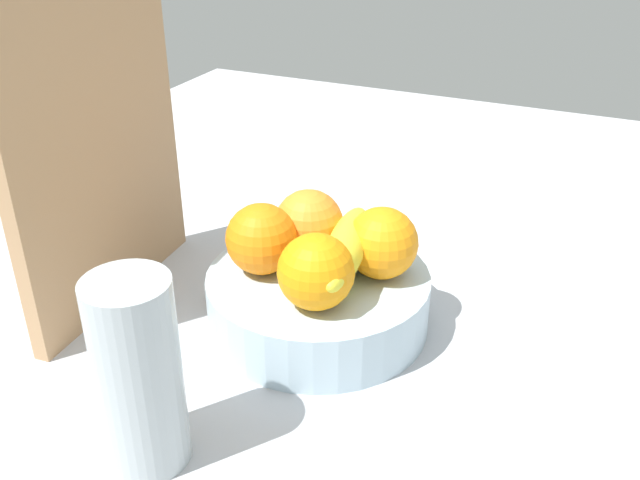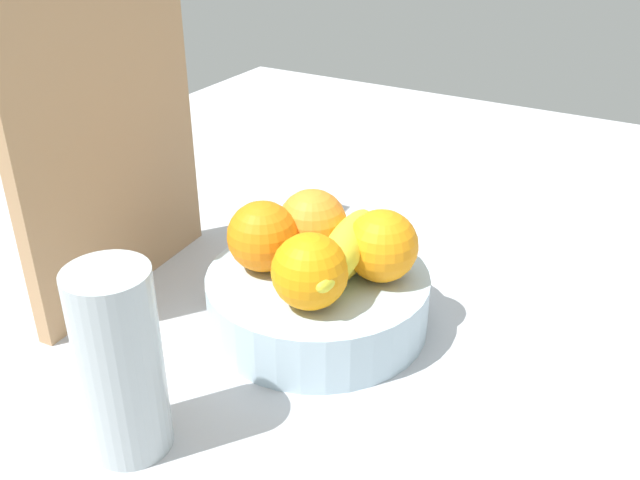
# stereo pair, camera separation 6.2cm
# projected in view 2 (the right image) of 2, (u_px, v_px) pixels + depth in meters

# --- Properties ---
(ground_plane) EXTENTS (1.80, 1.40, 0.03)m
(ground_plane) POSITION_uv_depth(u_px,v_px,m) (323.00, 336.00, 0.78)
(ground_plane) COLOR #B0B3BA
(fruit_bowl) EXTENTS (0.24, 0.24, 0.06)m
(fruit_bowl) POSITION_uv_depth(u_px,v_px,m) (320.00, 297.00, 0.77)
(fruit_bowl) COLOR silver
(fruit_bowl) RESTS_ON ground_plane
(orange_front_left) EXTENTS (0.08, 0.08, 0.08)m
(orange_front_left) POSITION_uv_depth(u_px,v_px,m) (263.00, 236.00, 0.75)
(orange_front_left) COLOR orange
(orange_front_left) RESTS_ON fruit_bowl
(orange_front_right) EXTENTS (0.08, 0.08, 0.08)m
(orange_front_right) POSITION_uv_depth(u_px,v_px,m) (310.00, 271.00, 0.68)
(orange_front_right) COLOR orange
(orange_front_right) RESTS_ON fruit_bowl
(orange_center) EXTENTS (0.08, 0.08, 0.08)m
(orange_center) POSITION_uv_depth(u_px,v_px,m) (382.00, 246.00, 0.73)
(orange_center) COLOR orange
(orange_center) RESTS_ON fruit_bowl
(orange_back_left) EXTENTS (0.08, 0.08, 0.08)m
(orange_back_left) POSITION_uv_depth(u_px,v_px,m) (312.00, 223.00, 0.77)
(orange_back_left) COLOR orange
(orange_back_left) RESTS_ON fruit_bowl
(banana_bunch) EXTENTS (0.17, 0.07, 0.06)m
(banana_bunch) POSITION_uv_depth(u_px,v_px,m) (342.00, 255.00, 0.72)
(banana_bunch) COLOR yellow
(banana_bunch) RESTS_ON fruit_bowl
(cutting_board) EXTENTS (0.28, 0.04, 0.36)m
(cutting_board) POSITION_uv_depth(u_px,v_px,m) (110.00, 143.00, 0.77)
(cutting_board) COLOR tan
(cutting_board) RESTS_ON ground_plane
(thermos_tumbler) EXTENTS (0.07, 0.07, 0.18)m
(thermos_tumbler) POSITION_uv_depth(u_px,v_px,m) (120.00, 363.00, 0.58)
(thermos_tumbler) COLOR #AEB9BE
(thermos_tumbler) RESTS_ON ground_plane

